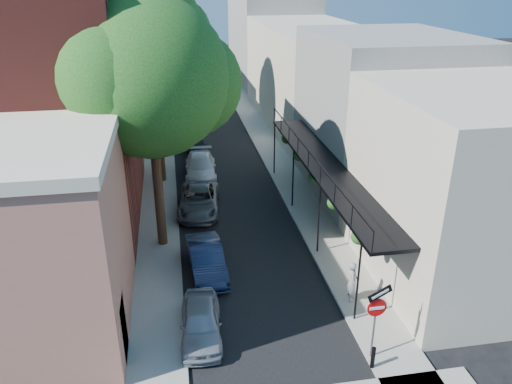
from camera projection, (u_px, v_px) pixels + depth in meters
name	position (u px, v px, depth m)	size (l,w,h in m)	color
road_surface	(208.00, 125.00, 42.61)	(6.00, 64.00, 0.01)	black
sidewalk_left	(160.00, 127.00, 41.97)	(2.00, 64.00, 0.12)	gray
sidewalk_right	(254.00, 122.00, 43.21)	(2.00, 64.00, 0.12)	gray
buildings_left	(85.00, 73.00, 38.06)	(10.10, 59.10, 12.00)	#B7775E
buildings_right	(314.00, 71.00, 41.74)	(9.80, 55.00, 10.00)	#C0B39E
sign_post	(377.00, 310.00, 16.14)	(0.89, 0.17, 2.99)	#595B60
bollard	(373.00, 358.00, 16.31)	(0.14, 0.14, 0.80)	black
oak_near	(160.00, 79.00, 21.12)	(7.48, 6.80, 11.42)	#332314
oak_mid	(160.00, 66.00, 28.62)	(6.60, 6.00, 10.20)	#332314
oak_far	(161.00, 28.00, 36.28)	(7.70, 7.00, 11.90)	#332314
parked_car_a	(201.00, 322.00, 17.81)	(1.44, 3.59, 1.22)	#8E939D
parked_car_b	(206.00, 259.00, 21.57)	(1.40, 4.03, 1.33)	#111C36
parked_car_c	(199.00, 201.00, 27.15)	(2.12, 4.61, 1.28)	#55585C
parked_car_d	(201.00, 167.00, 31.65)	(1.90, 4.69, 1.36)	silver
parked_car_e	(196.00, 145.00, 35.71)	(1.49, 3.69, 1.26)	black
parked_car_f	(192.00, 125.00, 40.70)	(1.18, 3.39, 1.12)	#696058
pedestrian	(353.00, 281.00, 19.52)	(0.62, 0.40, 1.69)	gray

